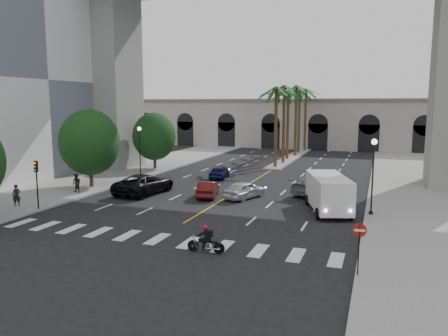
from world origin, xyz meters
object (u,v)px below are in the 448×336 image
motorcycle_rider (207,240)px  car_b (208,189)px  car_e (219,172)px  cargo_van (328,192)px  traffic_signal_far (37,177)px  pedestrian_a (17,195)px  do_not_enter_sign (359,239)px  car_c (144,184)px  car_a (244,190)px  pedestrian_b (77,183)px  car_d (318,185)px  lamp_post_left_far (140,148)px  lamp_post_right (373,170)px

motorcycle_rider → car_b: motorcycle_rider is taller
car_e → cargo_van: size_ratio=0.60×
traffic_signal_far → car_b: bearing=41.1°
car_e → pedestrian_a: pedestrian_a is taller
do_not_enter_sign → car_c: bearing=137.0°
car_a → cargo_van: size_ratio=0.64×
traffic_signal_far → car_b: 13.14m
traffic_signal_far → pedestrian_b: size_ratio=2.26×
car_c → cargo_van: 15.67m
motorcycle_rider → pedestrian_a: pedestrian_a is taller
car_b → traffic_signal_far: bearing=27.6°
traffic_signal_far → car_c: traffic_signal_far is taller
car_d → cargo_van: (1.56, -5.89, 0.63)m
car_b → pedestrian_b: (-10.99, -2.76, 0.29)m
lamp_post_left_far → car_d: 18.57m
car_c → pedestrian_a: (-6.28, -7.79, 0.10)m
lamp_post_right → pedestrian_b: (-23.89, -0.71, -2.26)m
traffic_signal_far → car_a: size_ratio=0.87×
traffic_signal_far → car_c: (4.16, 7.93, -1.65)m
lamp_post_left_far → car_e: size_ratio=1.38×
car_b → car_c: car_c is taller
lamp_post_left_far → car_b: lamp_post_left_far is taller
cargo_van → motorcycle_rider: bearing=-132.4°
car_c → car_e: size_ratio=1.59×
car_d → lamp_post_left_far: bearing=18.4°
cargo_van → lamp_post_right: bearing=-23.4°
motorcycle_rider → car_b: (-5.06, 12.75, -0.00)m
lamp_post_left_far → car_a: lamp_post_left_far is taller
car_b → car_e: bearing=-89.0°
lamp_post_left_far → motorcycle_rider: 24.08m
cargo_van → pedestrian_a: (-21.89, -6.62, -0.50)m
cargo_van → do_not_enter_sign: 12.10m
traffic_signal_far → car_a: 15.79m
traffic_signal_far → car_c: 9.11m
lamp_post_right → pedestrian_a: (-24.82, -6.35, -2.26)m
car_b → cargo_van: bearing=156.3°
lamp_post_left_far → car_a: 14.22m
lamp_post_left_far → motorcycle_rider: size_ratio=2.62×
car_c → car_d: 14.83m
lamp_post_left_far → car_b: bearing=-31.0°
lamp_post_left_far → car_e: (7.61, 2.90, -2.56)m
lamp_post_right → car_e: (-15.19, 10.90, -2.56)m
car_d → traffic_signal_far: bearing=59.0°
car_e → pedestrian_a: (-9.63, -17.25, 0.29)m
car_d → do_not_enter_sign: do_not_enter_sign is taller
car_a → car_b: size_ratio=1.04×
car_c → lamp_post_left_far: bearing=-50.7°
motorcycle_rider → lamp_post_left_far: bearing=126.7°
lamp_post_left_far → pedestrian_a: (-2.02, -14.35, -2.26)m
car_e → cargo_van: 16.25m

